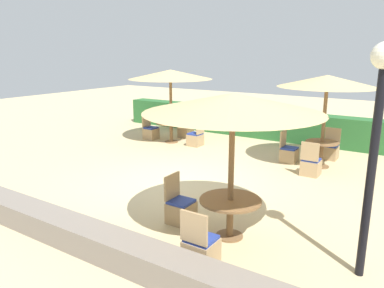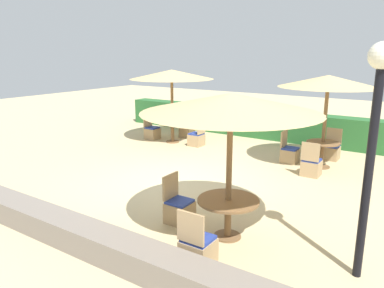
% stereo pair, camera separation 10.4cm
% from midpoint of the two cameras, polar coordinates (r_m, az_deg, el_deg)
% --- Properties ---
extents(ground_plane, '(40.00, 40.00, 0.00)m').
position_cam_midpoint_polar(ground_plane, '(9.29, -1.74, -6.14)').
color(ground_plane, '#C6B284').
extents(hedge_row, '(13.00, 0.70, 1.04)m').
position_cam_midpoint_polar(hedge_row, '(14.29, 12.32, 2.87)').
color(hedge_row, '#28602D').
rests_on(hedge_row, ground_plane).
extents(stone_border, '(10.00, 0.56, 0.43)m').
position_cam_midpoint_polar(stone_border, '(6.96, -18.51, -12.15)').
color(stone_border, slate).
rests_on(stone_border, ground_plane).
extents(lamp_post, '(0.36, 0.36, 3.32)m').
position_cam_midpoint_polar(lamp_post, '(5.51, 26.64, 3.69)').
color(lamp_post, black).
rests_on(lamp_post, ground_plane).
extents(parasol_back_right, '(2.67, 2.67, 2.57)m').
position_cam_midpoint_polar(parasol_back_right, '(10.81, 20.32, 8.91)').
color(parasol_back_right, brown).
rests_on(parasol_back_right, ground_plane).
extents(round_table_back_right, '(0.90, 0.90, 0.74)m').
position_cam_midpoint_polar(round_table_back_right, '(11.10, 19.51, -0.67)').
color(round_table_back_right, brown).
rests_on(round_table_back_right, ground_plane).
extents(patio_chair_back_right_west, '(0.46, 0.46, 0.93)m').
position_cam_midpoint_polar(patio_chair_back_right_west, '(11.38, 14.87, -1.44)').
color(patio_chair_back_right_west, tan).
rests_on(patio_chair_back_right_west, ground_plane).
extents(patio_chair_back_right_north, '(0.46, 0.46, 0.93)m').
position_cam_midpoint_polar(patio_chair_back_right_north, '(12.08, 20.67, -0.99)').
color(patio_chair_back_right_north, tan).
rests_on(patio_chair_back_right_north, ground_plane).
extents(patio_chair_back_right_south, '(0.46, 0.46, 0.93)m').
position_cam_midpoint_polar(patio_chair_back_right_south, '(10.33, 17.98, -3.22)').
color(patio_chair_back_right_south, tan).
rests_on(patio_chair_back_right_south, ground_plane).
extents(parasol_front_right, '(2.97, 2.97, 2.54)m').
position_cam_midpoint_polar(parasol_front_right, '(6.12, 6.41, 6.15)').
color(parasol_front_right, brown).
rests_on(parasol_front_right, ground_plane).
extents(round_table_front_right, '(1.08, 1.08, 0.71)m').
position_cam_midpoint_polar(round_table_front_right, '(6.62, 5.98, -9.59)').
color(round_table_front_right, brown).
rests_on(round_table_front_right, ground_plane).
extents(patio_chair_front_right_west, '(0.46, 0.46, 0.93)m').
position_cam_midpoint_polar(patio_chair_front_right_west, '(7.24, -1.60, -9.91)').
color(patio_chair_front_right_west, tan).
rests_on(patio_chair_front_right_west, ground_plane).
extents(patio_chair_front_right_south, '(0.46, 0.46, 0.93)m').
position_cam_midpoint_polar(patio_chair_front_right_south, '(5.93, 1.37, -15.67)').
color(patio_chair_front_right_south, tan).
rests_on(patio_chair_front_right_south, ground_plane).
extents(parasol_back_left, '(2.92, 2.92, 2.57)m').
position_cam_midpoint_polar(parasol_back_left, '(13.18, -2.88, 10.52)').
color(parasol_back_left, brown).
rests_on(parasol_back_left, ground_plane).
extents(round_table_back_left, '(1.08, 1.08, 0.73)m').
position_cam_midpoint_polar(round_table_back_left, '(13.41, -2.78, 2.70)').
color(round_table_back_left, brown).
rests_on(round_table_back_left, ground_plane).
extents(patio_chair_back_left_west, '(0.46, 0.46, 0.93)m').
position_cam_midpoint_polar(patio_chair_back_left_west, '(14.05, -5.91, 1.85)').
color(patio_chair_back_left_west, tan).
rests_on(patio_chair_back_left_west, ground_plane).
extents(patio_chair_back_left_east, '(0.46, 0.46, 0.93)m').
position_cam_midpoint_polar(patio_chair_back_left_east, '(12.93, 0.95, 0.86)').
color(patio_chair_back_left_east, tan).
rests_on(patio_chair_back_left_east, ground_plane).
extents(patio_chair_back_left_north, '(0.46, 0.46, 0.93)m').
position_cam_midpoint_polar(patio_chair_back_left_north, '(14.26, -0.51, 2.11)').
color(patio_chair_back_left_north, tan).
rests_on(patio_chair_back_left_north, ground_plane).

